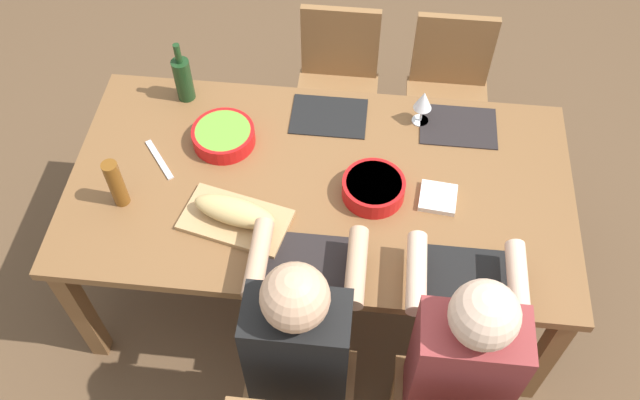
% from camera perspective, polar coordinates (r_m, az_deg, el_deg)
% --- Properties ---
extents(ground_plane, '(8.00, 8.00, 0.00)m').
position_cam_1_polar(ground_plane, '(3.29, -0.00, -6.52)').
color(ground_plane, brown).
extents(dining_table, '(1.99, 1.04, 0.74)m').
position_cam_1_polar(dining_table, '(2.73, -0.00, 0.48)').
color(dining_table, brown).
rests_on(dining_table, ground_plane).
extents(diner_far_left, '(0.41, 0.53, 1.20)m').
position_cam_1_polar(diner_far_left, '(2.39, 11.74, -12.84)').
color(diner_far_left, '#2D2D38').
rests_on(diner_far_left, ground_plane).
extents(chair_near_center, '(0.40, 0.40, 0.85)m').
position_cam_1_polar(chair_near_center, '(3.43, 1.49, 9.85)').
color(chair_near_center, olive).
rests_on(chair_near_center, ground_plane).
extents(chair_near_left, '(0.40, 0.40, 0.85)m').
position_cam_1_polar(chair_near_left, '(3.44, 10.69, 9.03)').
color(chair_near_left, olive).
rests_on(chair_near_left, ground_plane).
extents(diner_far_center, '(0.41, 0.53, 1.20)m').
position_cam_1_polar(diner_far_center, '(2.37, -1.69, -11.84)').
color(diner_far_center, '#2D2D38').
rests_on(diner_far_center, ground_plane).
extents(serving_bowl_fruit, '(0.24, 0.24, 0.08)m').
position_cam_1_polar(serving_bowl_fruit, '(2.61, 4.51, 1.06)').
color(serving_bowl_fruit, red).
rests_on(serving_bowl_fruit, dining_table).
extents(serving_bowl_salad, '(0.26, 0.26, 0.07)m').
position_cam_1_polar(serving_bowl_salad, '(2.81, -8.10, 5.40)').
color(serving_bowl_salad, red).
rests_on(serving_bowl_salad, dining_table).
extents(cutting_board, '(0.44, 0.31, 0.02)m').
position_cam_1_polar(cutting_board, '(2.58, -7.09, -1.67)').
color(cutting_board, tan).
rests_on(cutting_board, dining_table).
extents(bread_loaf, '(0.34, 0.18, 0.09)m').
position_cam_1_polar(bread_loaf, '(2.53, -7.21, -0.96)').
color(bread_loaf, tan).
rests_on(bread_loaf, cutting_board).
extents(wine_bottle, '(0.08, 0.08, 0.29)m').
position_cam_1_polar(wine_bottle, '(2.97, -11.41, 9.98)').
color(wine_bottle, '#193819').
rests_on(wine_bottle, dining_table).
extents(beer_bottle, '(0.06, 0.06, 0.22)m').
position_cam_1_polar(beer_bottle, '(2.65, -16.75, 1.34)').
color(beer_bottle, brown).
rests_on(beer_bottle, dining_table).
extents(wine_glass, '(0.08, 0.08, 0.17)m').
position_cam_1_polar(wine_glass, '(2.84, 8.66, 8.17)').
color(wine_glass, silver).
rests_on(wine_glass, dining_table).
extents(placemat_far_left, '(0.32, 0.23, 0.01)m').
position_cam_1_polar(placemat_far_left, '(2.49, 11.79, -6.14)').
color(placemat_far_left, black).
rests_on(placemat_far_left, dining_table).
extents(placemat_near_center, '(0.32, 0.23, 0.01)m').
position_cam_1_polar(placemat_near_center, '(2.90, 0.75, 7.04)').
color(placemat_near_center, black).
rests_on(placemat_near_center, dining_table).
extents(placemat_near_left, '(0.32, 0.23, 0.01)m').
position_cam_1_polar(placemat_near_left, '(2.92, 11.52, 6.09)').
color(placemat_near_left, black).
rests_on(placemat_near_left, dining_table).
extents(placemat_far_center, '(0.32, 0.23, 0.01)m').
position_cam_1_polar(placemat_far_center, '(2.47, -0.87, -5.12)').
color(placemat_far_center, black).
rests_on(placemat_far_center, dining_table).
extents(carving_knife, '(0.16, 0.20, 0.01)m').
position_cam_1_polar(carving_knife, '(2.82, -13.33, 3.33)').
color(carving_knife, silver).
rests_on(carving_knife, dining_table).
extents(napkin_stack, '(0.15, 0.15, 0.02)m').
position_cam_1_polar(napkin_stack, '(2.65, 9.86, 0.19)').
color(napkin_stack, white).
rests_on(napkin_stack, dining_table).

